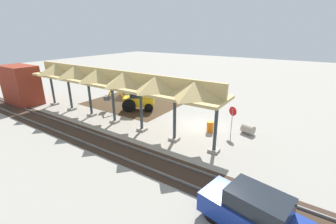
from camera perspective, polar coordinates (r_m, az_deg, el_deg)
ground_plane at (r=20.28m, az=8.54°, el=-3.54°), size 120.00×120.00×0.00m
dirt_work_zone at (r=26.58m, az=-9.42°, el=2.06°), size 10.41×7.00×0.01m
platform_canopy at (r=20.33m, az=-14.23°, el=8.43°), size 20.82×3.20×4.90m
rail_tracks at (r=14.76m, az=-3.95°, el=-12.66°), size 60.00×2.58×0.15m
stop_sign at (r=18.75m, az=16.06°, el=-0.59°), size 0.70×0.35×2.32m
backhoe at (r=24.06m, az=-7.78°, el=3.42°), size 4.97×3.85×2.82m
dirt_mound at (r=28.80m, az=-11.21°, el=3.30°), size 5.53×5.53×1.77m
concrete_pipe at (r=19.62m, az=19.63°, el=-4.14°), size 1.14×1.03×0.76m
brick_utility_building at (r=30.89m, az=-33.23°, el=5.77°), size 4.47×2.55×4.39m
distant_parked_car at (r=10.58m, az=20.67°, el=-22.70°), size 4.45×2.49×1.98m
traffic_barrel at (r=19.10m, az=10.66°, el=-3.71°), size 0.56×0.56×0.90m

